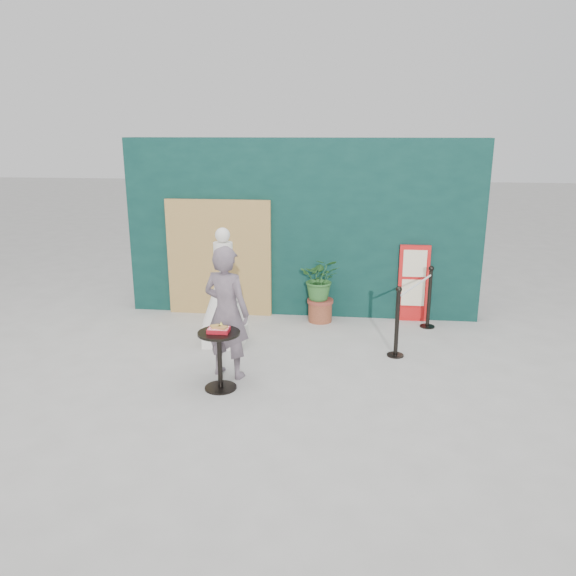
# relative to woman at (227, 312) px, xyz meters

# --- Properties ---
(ground) EXTENTS (60.00, 60.00, 0.00)m
(ground) POSITION_rel_woman_xyz_m (0.70, -0.43, -0.87)
(ground) COLOR #ADAAA5
(ground) RESTS_ON ground
(back_wall) EXTENTS (6.00, 0.30, 3.00)m
(back_wall) POSITION_rel_woman_xyz_m (0.70, 2.72, 0.63)
(back_wall) COLOR black
(back_wall) RESTS_ON ground
(bamboo_fence) EXTENTS (1.80, 0.08, 2.00)m
(bamboo_fence) POSITION_rel_woman_xyz_m (-0.70, 2.51, 0.13)
(bamboo_fence) COLOR tan
(bamboo_fence) RESTS_ON ground
(woman) EXTENTS (0.74, 0.60, 1.74)m
(woman) POSITION_rel_woman_xyz_m (0.00, 0.00, 0.00)
(woman) COLOR slate
(woman) RESTS_ON ground
(menu_board) EXTENTS (0.50, 0.07, 1.30)m
(menu_board) POSITION_rel_woman_xyz_m (2.60, 2.53, -0.22)
(menu_board) COLOR red
(menu_board) RESTS_ON ground
(statue) EXTENTS (0.69, 0.69, 1.77)m
(statue) POSITION_rel_woman_xyz_m (-0.29, 1.12, -0.15)
(statue) COLOR silver
(statue) RESTS_ON ground
(cafe_table) EXTENTS (0.52, 0.52, 0.75)m
(cafe_table) POSITION_rel_woman_xyz_m (-0.01, -0.41, -0.37)
(cafe_table) COLOR black
(cafe_table) RESTS_ON ground
(food_basket) EXTENTS (0.26, 0.19, 0.11)m
(food_basket) POSITION_rel_woman_xyz_m (-0.01, -0.40, -0.08)
(food_basket) COLOR #AA121E
(food_basket) RESTS_ON cafe_table
(planter) EXTENTS (0.65, 0.56, 1.11)m
(planter) POSITION_rel_woman_xyz_m (1.06, 2.31, -0.23)
(planter) COLOR brown
(planter) RESTS_ON ground
(stanchion_barrier) EXTENTS (0.84, 1.54, 1.03)m
(stanchion_barrier) POSITION_rel_woman_xyz_m (2.53, 1.57, -0.38)
(stanchion_barrier) COLOR black
(stanchion_barrier) RESTS_ON ground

